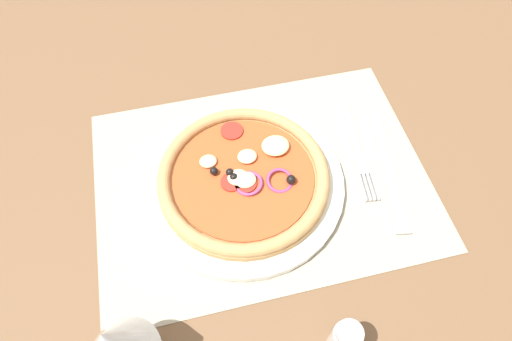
% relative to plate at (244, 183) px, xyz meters
% --- Properties ---
extents(ground_plane, '(1.90, 1.40, 0.02)m').
position_rel_plate_xyz_m(ground_plane, '(-0.03, -0.01, -0.02)').
color(ground_plane, brown).
extents(placemat, '(0.47, 0.34, 0.00)m').
position_rel_plate_xyz_m(placemat, '(-0.03, -0.01, -0.01)').
color(placemat, '#A39984').
rests_on(placemat, ground_plane).
extents(plate, '(0.28, 0.28, 0.01)m').
position_rel_plate_xyz_m(plate, '(0.00, 0.00, 0.00)').
color(plate, silver).
rests_on(plate, placemat).
extents(pizza, '(0.24, 0.24, 0.03)m').
position_rel_plate_xyz_m(pizza, '(-0.00, -0.00, 0.02)').
color(pizza, tan).
rests_on(pizza, plate).
extents(fork, '(0.04, 0.18, 0.00)m').
position_rel_plate_xyz_m(fork, '(-0.18, -0.01, -0.00)').
color(fork, silver).
rests_on(fork, placemat).
extents(knife, '(0.05, 0.20, 0.01)m').
position_rel_plate_xyz_m(knife, '(-0.21, 0.03, -0.00)').
color(knife, silver).
rests_on(knife, placemat).
extents(pepper_shaker, '(0.03, 0.03, 0.07)m').
position_rel_plate_xyz_m(pepper_shaker, '(-0.06, 0.23, 0.02)').
color(pepper_shaker, silver).
rests_on(pepper_shaker, ground_plane).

